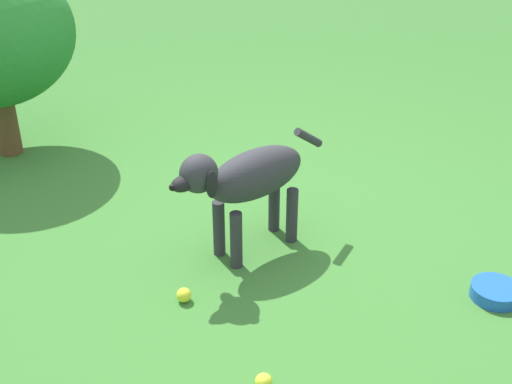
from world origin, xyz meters
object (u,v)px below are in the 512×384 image
Objects in this scene: dog at (247,179)px; tennis_ball_0 at (264,382)px; water_bowl at (495,292)px; tennis_ball_1 at (184,295)px.

tennis_ball_0 is (0.53, 0.76, -0.37)m from dog.
tennis_ball_0 is 1.18m from water_bowl.
dog is 0.61m from tennis_ball_1.
water_bowl is (-0.63, 0.99, -0.37)m from dog.
dog reaches higher than water_bowl.
tennis_ball_1 is 1.39m from water_bowl.
dog is at bearing -163.55° from tennis_ball_1.
tennis_ball_0 is at bearing 84.81° from tennis_ball_1.
dog reaches higher than tennis_ball_1.
tennis_ball_1 reaches higher than water_bowl.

